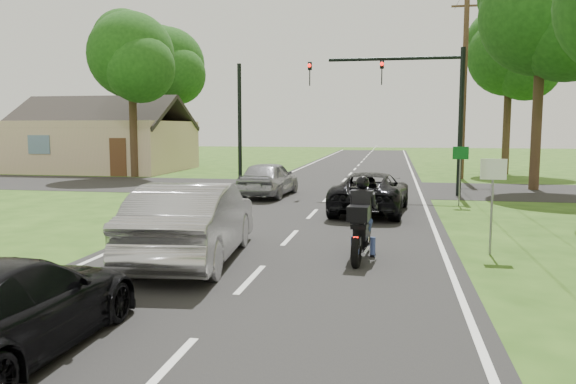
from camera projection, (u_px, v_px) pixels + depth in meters
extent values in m
plane|color=#294A14|center=(251.00, 280.00, 10.38)|extent=(140.00, 140.00, 0.00)
cube|color=black|center=(320.00, 206.00, 20.15)|extent=(8.00, 100.00, 0.01)
cube|color=black|center=(337.00, 188.00, 26.00)|extent=(60.00, 7.00, 0.01)
torus|color=black|center=(366.00, 238.00, 12.64)|extent=(0.19, 0.64, 0.63)
torus|color=black|center=(356.00, 252.00, 11.26)|extent=(0.21, 0.70, 0.69)
cube|color=black|center=(362.00, 231.00, 12.01)|extent=(0.34, 0.93, 0.29)
sphere|color=black|center=(364.00, 221.00, 12.22)|extent=(0.33, 0.33, 0.33)
cube|color=black|center=(360.00, 225.00, 11.66)|extent=(0.37, 0.55, 0.10)
cube|color=#FF0C07|center=(356.00, 238.00, 11.12)|extent=(0.10, 0.04, 0.05)
cylinder|color=silver|center=(366.00, 250.00, 11.49)|extent=(0.15, 0.77, 0.09)
cylinder|color=black|center=(365.00, 212.00, 12.38)|extent=(0.60, 0.08, 0.03)
cube|color=black|center=(358.00, 214.00, 11.35)|extent=(0.45, 0.42, 0.31)
cube|color=black|center=(362.00, 204.00, 11.80)|extent=(0.40, 0.24, 0.58)
sphere|color=black|center=(362.00, 183.00, 11.81)|extent=(0.29, 0.29, 0.29)
cylinder|color=navy|center=(353.00, 246.00, 12.27)|extent=(0.12, 0.12, 0.43)
cylinder|color=navy|center=(373.00, 247.00, 12.16)|extent=(0.12, 0.12, 0.43)
imported|color=black|center=(371.00, 192.00, 18.49)|extent=(2.61, 4.99, 1.34)
imported|color=#A1A1A5|center=(193.00, 222.00, 11.74)|extent=(2.24, 5.19, 1.66)
imported|color=#94959B|center=(269.00, 179.00, 22.83)|extent=(1.98, 4.32, 1.43)
imported|color=black|center=(7.00, 307.00, 6.82)|extent=(1.79, 4.30, 1.24)
cylinder|color=black|center=(461.00, 123.00, 22.75)|extent=(0.20, 0.20, 6.00)
cylinder|color=black|center=(394.00, 59.00, 22.95)|extent=(5.40, 0.14, 0.14)
imported|color=black|center=(382.00, 73.00, 23.10)|extent=(0.16, 0.36, 1.00)
imported|color=black|center=(310.00, 74.00, 23.66)|extent=(0.16, 0.36, 1.00)
sphere|color=#FF0C07|center=(382.00, 64.00, 22.89)|extent=(0.16, 0.16, 0.16)
sphere|color=#FF0C07|center=(309.00, 65.00, 23.44)|extent=(0.16, 0.16, 0.16)
cylinder|color=black|center=(240.00, 124.00, 28.57)|extent=(0.20, 0.20, 6.00)
cylinder|color=brown|center=(464.00, 86.00, 30.14)|extent=(0.28, 0.28, 10.00)
cube|color=brown|center=(467.00, 6.00, 29.66)|extent=(1.60, 0.10, 0.10)
cylinder|color=slate|center=(492.00, 210.00, 12.33)|extent=(0.05, 0.05, 2.00)
cube|color=silver|center=(494.00, 169.00, 12.20)|extent=(0.55, 0.04, 0.45)
cylinder|color=slate|center=(460.00, 178.00, 20.10)|extent=(0.05, 0.05, 2.00)
cube|color=#0C591E|center=(461.00, 153.00, 19.97)|extent=(0.55, 0.04, 0.45)
cylinder|color=#332316|center=(537.00, 112.00, 24.96)|extent=(0.44, 0.44, 7.00)
sphere|color=#163C10|center=(542.00, 13.00, 24.47)|extent=(5.40, 5.40, 5.40)
sphere|color=#163C10|center=(568.00, 31.00, 23.70)|extent=(4.32, 4.32, 4.32)
cylinder|color=#332316|center=(507.00, 120.00, 33.70)|extent=(0.44, 0.44, 6.44)
sphere|color=#163C10|center=(510.00, 54.00, 33.25)|extent=(4.95, 4.95, 4.95)
sphere|color=#163C10|center=(526.00, 66.00, 32.55)|extent=(3.96, 3.96, 3.96)
cylinder|color=#332316|center=(133.00, 122.00, 31.76)|extent=(0.44, 0.44, 6.16)
sphere|color=#163C10|center=(131.00, 55.00, 31.34)|extent=(4.80, 4.80, 4.80)
sphere|color=#163C10|center=(140.00, 68.00, 30.65)|extent=(3.84, 3.84, 3.84)
cylinder|color=#332316|center=(169.00, 120.00, 41.86)|extent=(0.44, 0.44, 6.72)
sphere|color=#163C10|center=(168.00, 64.00, 41.39)|extent=(5.40, 5.40, 5.40)
sphere|color=#163C10|center=(176.00, 75.00, 40.62)|extent=(4.32, 4.32, 4.32)
cube|color=#C9A88B|center=(105.00, 146.00, 36.58)|extent=(10.00, 8.00, 3.20)
cube|color=black|center=(87.00, 113.00, 34.38)|extent=(10.20, 4.00, 2.29)
cube|color=black|center=(118.00, 114.00, 38.29)|extent=(10.20, 4.00, 2.29)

